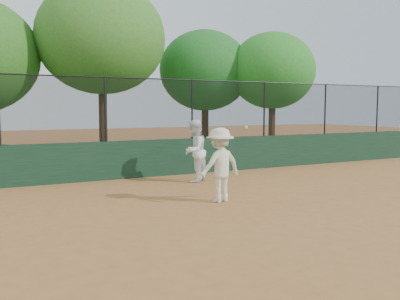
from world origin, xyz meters
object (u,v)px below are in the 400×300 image
player_second (194,151)px  tree_4 (273,71)px  tree_3 (205,71)px  tree_2 (101,38)px  player_main (220,165)px

player_second → tree_4: size_ratio=0.32×
tree_3 → tree_4: bearing=-34.1°
tree_3 → tree_4: (2.80, -1.90, -0.04)m
player_second → tree_4: tree_4 is taller
tree_4 → tree_2: bearing=172.6°
tree_3 → player_main: bearing=-116.8°
player_second → tree_4: bearing=-178.0°
tree_3 → tree_2: bearing=-171.6°
player_main → tree_4: bearing=47.4°
player_second → tree_2: 8.51m
player_main → tree_3: tree_3 is taller
player_main → tree_2: (0.02, 10.15, 4.34)m
player_main → tree_2: tree_2 is taller
tree_2 → tree_4: tree_2 is taller
player_second → player_main: player_second is taller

